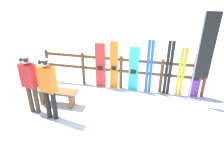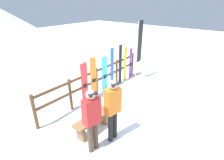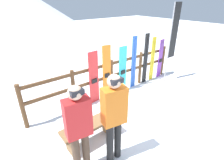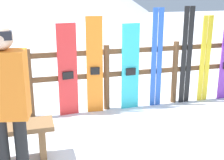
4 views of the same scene
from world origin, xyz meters
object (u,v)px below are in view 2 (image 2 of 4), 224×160
ski_pair_yellow (125,64)px  snowboard_purple (131,63)px  person_red (92,117)px  ski_pair_black (120,65)px  snowboard_orange (94,78)px  ski_pair_blue (112,68)px  bench (92,121)px  rental_flag (139,46)px  snowboard_red (85,84)px  person_orange (113,106)px  snowboard_cyan (105,75)px

ski_pair_yellow → snowboard_purple: 0.46m
person_red → ski_pair_black: bearing=26.4°
ski_pair_yellow → snowboard_purple: (0.45, -0.00, -0.07)m
snowboard_orange → ski_pair_yellow: bearing=0.1°
snowboard_orange → ski_pair_blue: size_ratio=0.94×
ski_pair_black → snowboard_orange: bearing=-179.9°
ski_pair_yellow → person_red: bearing=-155.9°
snowboard_orange → snowboard_purple: 2.48m
bench → ski_pair_blue: bearing=27.1°
snowboard_purple → rental_flag: (-0.05, -0.40, 0.89)m
bench → ski_pair_blue: size_ratio=0.69×
ski_pair_blue → bench: bearing=-152.9°
ski_pair_blue → rental_flag: rental_flag is taller
bench → person_red: bearing=-134.4°
ski_pair_black → ski_pair_yellow: 0.38m
snowboard_red → ski_pair_blue: size_ratio=0.88×
ski_pair_black → rental_flag: (0.78, -0.41, 0.73)m
snowboard_red → ski_pair_yellow: 2.47m
person_orange → snowboard_orange: size_ratio=1.08×
bench → snowboard_red: bearing=53.1°
person_orange → snowboard_purple: 4.19m
bench → rental_flag: bearing=12.7°
person_orange → ski_pair_yellow: person_orange is taller
person_red → snowboard_red: size_ratio=1.11×
snowboard_orange → ski_pair_black: size_ratio=0.93×
rental_flag → ski_pair_black: bearing=152.4°
person_orange → rental_flag: (3.69, 1.47, 0.58)m
snowboard_red → snowboard_purple: bearing=-0.0°
snowboard_red → ski_pair_black: (2.10, 0.00, 0.11)m
bench → snowboard_cyan: bearing=32.3°
bench → person_orange: (0.13, -0.61, 0.67)m
snowboard_purple → snowboard_orange: bearing=180.0°
ski_pair_yellow → rental_flag: bearing=-45.2°
person_orange → person_red: (-0.59, 0.14, -0.04)m
person_red → ski_pair_blue: bearing=30.6°
person_red → rental_flag: bearing=17.2°
person_orange → snowboard_orange: 2.27m
bench → person_red: 0.91m
person_orange → snowboard_red: size_ratio=1.14×
snowboard_orange → ski_pair_blue: (1.09, 0.00, 0.06)m
snowboard_orange → snowboard_purple: (2.48, -0.00, -0.09)m
ski_pair_blue → snowboard_purple: bearing=-0.1°
ski_pair_blue → rental_flag: bearing=-16.8°
person_orange → ski_pair_black: (2.91, 1.88, -0.15)m
bench → snowboard_cyan: (2.00, 1.26, 0.38)m
person_orange → ski_pair_blue: 3.01m
snowboard_purple → snowboard_red: bearing=180.0°
snowboard_orange → rental_flag: size_ratio=0.61×
bench → ski_pair_yellow: bearing=20.3°
person_orange → ski_pair_black: ski_pair_black is taller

